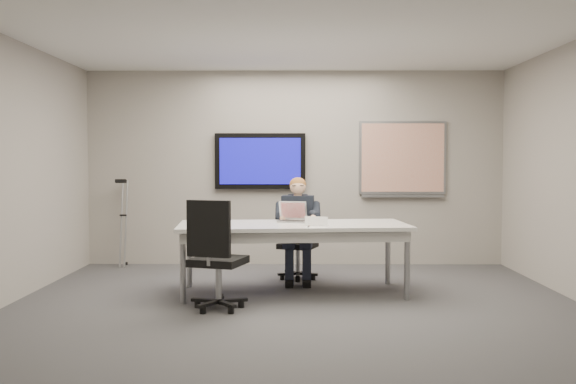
{
  "coord_description": "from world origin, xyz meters",
  "views": [
    {
      "loc": [
        -0.03,
        -6.27,
        1.49
      ],
      "look_at": [
        -0.09,
        0.99,
        1.15
      ],
      "focal_mm": 40.0,
      "sensor_mm": 36.0,
      "label": 1
    }
  ],
  "objects_px": {
    "conference_table": "(293,232)",
    "office_chair_far": "(299,255)",
    "office_chair_near": "(217,276)",
    "seated_person": "(298,240)",
    "laptop": "(293,217)"
  },
  "relations": [
    {
      "from": "office_chair_far",
      "to": "office_chair_near",
      "type": "distance_m",
      "value": 1.96
    },
    {
      "from": "office_chair_near",
      "to": "laptop",
      "type": "relative_size",
      "value": 2.92
    },
    {
      "from": "seated_person",
      "to": "laptop",
      "type": "xyz_separation_m",
      "value": [
        -0.06,
        -0.43,
        0.33
      ]
    },
    {
      "from": "office_chair_near",
      "to": "seated_person",
      "type": "bearing_deg",
      "value": -101.56
    },
    {
      "from": "office_chair_near",
      "to": "office_chair_far",
      "type": "bearing_deg",
      "value": -98.61
    },
    {
      "from": "laptop",
      "to": "office_chair_far",
      "type": "bearing_deg",
      "value": 97.98
    },
    {
      "from": "office_chair_near",
      "to": "seated_person",
      "type": "relative_size",
      "value": 0.86
    },
    {
      "from": "conference_table",
      "to": "office_chair_near",
      "type": "distance_m",
      "value": 1.2
    },
    {
      "from": "conference_table",
      "to": "seated_person",
      "type": "height_order",
      "value": "seated_person"
    },
    {
      "from": "conference_table",
      "to": "laptop",
      "type": "height_order",
      "value": "laptop"
    },
    {
      "from": "office_chair_near",
      "to": "seated_person",
      "type": "xyz_separation_m",
      "value": [
        0.83,
        1.53,
        0.17
      ]
    },
    {
      "from": "conference_table",
      "to": "office_chair_far",
      "type": "relative_size",
      "value": 2.69
    },
    {
      "from": "office_chair_near",
      "to": "seated_person",
      "type": "height_order",
      "value": "seated_person"
    },
    {
      "from": "seated_person",
      "to": "laptop",
      "type": "height_order",
      "value": "seated_person"
    },
    {
      "from": "conference_table",
      "to": "laptop",
      "type": "bearing_deg",
      "value": 85.18
    }
  ]
}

